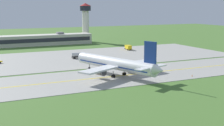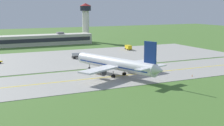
{
  "view_description": "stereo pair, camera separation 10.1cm",
  "coord_description": "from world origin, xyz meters",
  "px_view_note": "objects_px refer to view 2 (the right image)",
  "views": [
    {
      "loc": [
        -37.98,
        -90.86,
        22.75
      ],
      "look_at": [
        6.37,
        3.15,
        4.0
      ],
      "focal_mm": 50.08,
      "sensor_mm": 36.0,
      "label": 1
    },
    {
      "loc": [
        -37.89,
        -90.91,
        22.75
      ],
      "look_at": [
        6.37,
        3.15,
        4.0
      ],
      "focal_mm": 50.08,
      "sensor_mm": 36.0,
      "label": 2
    }
  ],
  "objects_px": {
    "airplane_lead": "(116,64)",
    "service_truck_pushback": "(128,47)",
    "service_truck_catering": "(78,55)",
    "control_tower": "(86,18)"
  },
  "relations": [
    {
      "from": "service_truck_pushback",
      "to": "control_tower",
      "type": "bearing_deg",
      "value": 96.45
    },
    {
      "from": "service_truck_pushback",
      "to": "service_truck_catering",
      "type": "bearing_deg",
      "value": -155.24
    },
    {
      "from": "service_truck_catering",
      "to": "service_truck_pushback",
      "type": "bearing_deg",
      "value": 24.76
    },
    {
      "from": "airplane_lead",
      "to": "service_truck_pushback",
      "type": "bearing_deg",
      "value": 58.06
    },
    {
      "from": "airplane_lead",
      "to": "control_tower",
      "type": "distance_m",
      "value": 108.4
    },
    {
      "from": "service_truck_catering",
      "to": "control_tower",
      "type": "xyz_separation_m",
      "value": [
        27.91,
        64.95,
        13.72
      ]
    },
    {
      "from": "airplane_lead",
      "to": "service_truck_pushback",
      "type": "xyz_separation_m",
      "value": [
        34.0,
        54.53,
        -2.6
      ]
    },
    {
      "from": "service_truck_catering",
      "to": "service_truck_pushback",
      "type": "xyz_separation_m",
      "value": [
        33.51,
        15.45,
        -0.0
      ]
    },
    {
      "from": "airplane_lead",
      "to": "service_truck_pushback",
      "type": "distance_m",
      "value": 64.31
    },
    {
      "from": "service_truck_catering",
      "to": "airplane_lead",
      "type": "bearing_deg",
      "value": -90.71
    }
  ]
}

